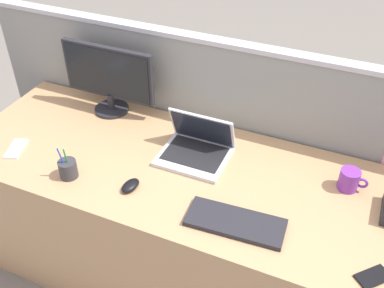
% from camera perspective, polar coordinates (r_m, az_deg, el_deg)
% --- Properties ---
extents(ground_plane, '(10.00, 10.00, 0.00)m').
position_cam_1_polar(ground_plane, '(2.65, -0.45, -15.87)').
color(ground_plane, slate).
extents(desk, '(2.28, 0.82, 0.76)m').
position_cam_1_polar(desk, '(2.35, -0.49, -10.37)').
color(desk, tan).
rests_on(desk, ground_plane).
extents(cubicle_divider, '(2.76, 0.08, 1.22)m').
position_cam_1_polar(cubicle_divider, '(2.50, 3.64, 0.26)').
color(cubicle_divider, gray).
rests_on(cubicle_divider, ground_plane).
extents(desktop_monitor, '(0.52, 0.19, 0.38)m').
position_cam_1_polar(desktop_monitor, '(2.43, -10.54, 8.43)').
color(desktop_monitor, '#232328').
rests_on(desktop_monitor, desk).
extents(laptop, '(0.32, 0.28, 0.21)m').
position_cam_1_polar(laptop, '(2.15, 0.63, -0.30)').
color(laptop, silver).
rests_on(laptop, desk).
extents(keyboard_main, '(0.41, 0.18, 0.02)m').
position_cam_1_polar(keyboard_main, '(1.85, 5.53, -9.87)').
color(keyboard_main, '#232328').
rests_on(keyboard_main, desk).
extents(computer_mouse_right_hand, '(0.07, 0.11, 0.03)m').
position_cam_1_polar(computer_mouse_right_hand, '(2.00, -7.82, -5.24)').
color(computer_mouse_right_hand, black).
rests_on(computer_mouse_right_hand, desk).
extents(pen_cup, '(0.08, 0.08, 0.17)m').
position_cam_1_polar(pen_cup, '(2.10, -15.46, -3.05)').
color(pen_cup, '#333338').
rests_on(pen_cup, desk).
extents(cell_phone_black_slab, '(0.14, 0.14, 0.01)m').
position_cam_1_polar(cell_phone_black_slab, '(1.81, 22.00, -15.38)').
color(cell_phone_black_slab, black).
rests_on(cell_phone_black_slab, desk).
extents(cell_phone_white_slab, '(0.11, 0.17, 0.01)m').
position_cam_1_polar(cell_phone_white_slab, '(2.37, -21.42, -0.56)').
color(cell_phone_white_slab, silver).
rests_on(cell_phone_white_slab, desk).
extents(coffee_mug, '(0.13, 0.09, 0.10)m').
position_cam_1_polar(coffee_mug, '(2.08, 19.35, -4.31)').
color(coffee_mug, purple).
rests_on(coffee_mug, desk).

